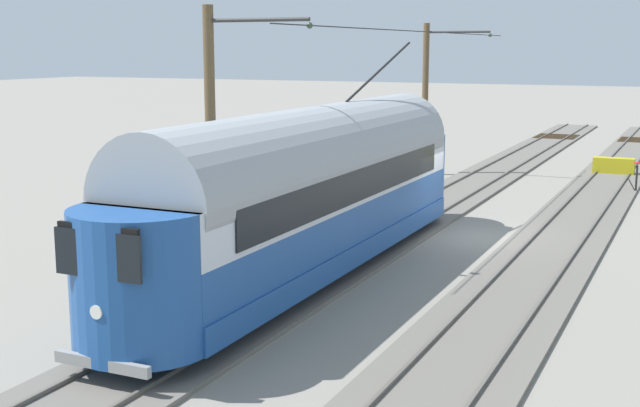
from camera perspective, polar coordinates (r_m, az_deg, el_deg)
ground_plane at (r=26.33m, az=10.14°, el=-2.29°), size 220.00×220.00×0.00m
track_streetcar_siding at (r=26.12m, az=15.71°, el=-2.51°), size 2.80×80.00×0.18m
track_adjacent_siding at (r=27.34m, az=5.16°, el=-1.58°), size 2.80×80.00×0.18m
vintage_streetcar at (r=21.20m, az=-0.51°, el=1.00°), size 2.65×16.70×5.75m
catenary_pole_foreground at (r=38.74m, az=7.24°, el=7.19°), size 3.09×0.28×6.82m
catenary_pole_mid_near at (r=22.22m, az=-7.19°, el=4.81°), size 3.09×0.28×6.82m
overhead_wire_run at (r=29.91m, az=7.34°, el=11.42°), size 2.88×22.10×0.18m
switch_stand at (r=36.06m, az=20.55°, el=1.76°), size 0.50×0.30×1.24m
track_end_bumper at (r=40.84m, az=19.20°, el=2.37°), size 1.80×0.60×0.80m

